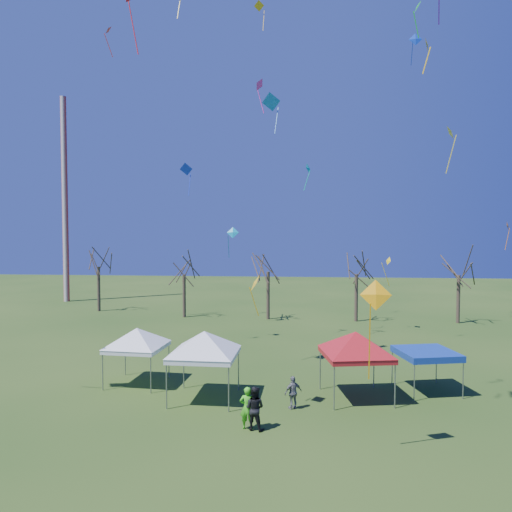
{
  "coord_description": "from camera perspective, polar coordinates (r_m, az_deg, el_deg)",
  "views": [
    {
      "loc": [
        0.6,
        -19.62,
        8.16
      ],
      "look_at": [
        -1.53,
        3.0,
        7.12
      ],
      "focal_mm": 32.0,
      "sensor_mm": 36.0,
      "label": 1
    }
  ],
  "objects": [
    {
      "name": "tent_white_mid",
      "position": [
        23.04,
        -6.48,
        -9.88
      ],
      "size": [
        4.48,
        4.48,
        3.95
      ],
      "rotation": [
        0.0,
        0.0,
        -0.02
      ],
      "color": "gray",
      "rests_on": "ground"
    },
    {
      "name": "radio_mast",
      "position": [
        60.93,
        -22.78,
        6.49
      ],
      "size": [
        0.7,
        0.7,
        25.0
      ],
      "primitive_type": "cylinder",
      "color": "silver",
      "rests_on": "ground"
    },
    {
      "name": "kite_6",
      "position": [
        44.05,
        19.31,
        24.19
      ],
      "size": [
        1.12,
        0.6,
        2.62
      ],
      "rotation": [
        0.0,
        0.0,
        6.27
      ],
      "color": "#123BC1",
      "rests_on": "ground"
    },
    {
      "name": "tree_0",
      "position": [
        51.7,
        -19.13,
        0.6
      ],
      "size": [
        3.83,
        3.83,
        8.44
      ],
      "color": "#3D2D21",
      "rests_on": "ground"
    },
    {
      "name": "person_green",
      "position": [
        20.22,
        -1.09,
        -18.44
      ],
      "size": [
        0.66,
        0.43,
        1.8
      ],
      "primitive_type": "imported",
      "rotation": [
        0.0,
        0.0,
        3.13
      ],
      "color": "#47D021",
      "rests_on": "ground"
    },
    {
      "name": "tree_4",
      "position": [
        46.1,
        24.05,
        -0.23
      ],
      "size": [
        3.58,
        3.58,
        7.89
      ],
      "color": "#3D2D21",
      "rests_on": "ground"
    },
    {
      "name": "ground",
      "position": [
        21.26,
        3.57,
        -19.97
      ],
      "size": [
        140.0,
        140.0,
        0.0
      ],
      "primitive_type": "plane",
      "color": "#264516",
      "rests_on": "ground"
    },
    {
      "name": "kite_1",
      "position": [
        20.77,
        -0.2,
        -3.46
      ],
      "size": [
        0.64,
        0.94,
        1.95
      ],
      "rotation": [
        0.0,
        0.0,
        4.91
      ],
      "color": "gold",
      "rests_on": "ground"
    },
    {
      "name": "kite_24",
      "position": [
        29.75,
        0.4,
        20.55
      ],
      "size": [
        0.72,
        0.91,
        2.09
      ],
      "rotation": [
        0.0,
        0.0,
        4.34
      ],
      "color": "#E933B8",
      "rests_on": "ground"
    },
    {
      "name": "kite_22",
      "position": [
        40.32,
        16.16,
        -0.74
      ],
      "size": [
        0.78,
        0.92,
        2.59
      ],
      "rotation": [
        0.0,
        0.0,
        5.07
      ],
      "color": "yellow",
      "rests_on": "ground"
    },
    {
      "name": "tree_3",
      "position": [
        44.05,
        12.47,
        -0.17
      ],
      "size": [
        3.59,
        3.59,
        7.91
      ],
      "color": "#3D2D21",
      "rests_on": "ground"
    },
    {
      "name": "kite_19",
      "position": [
        37.15,
        6.56,
        10.77
      ],
      "size": [
        0.68,
        0.85,
        2.2
      ],
      "rotation": [
        0.0,
        0.0,
        1.13
      ],
      "color": "#0DCBB9",
      "rests_on": "ground"
    },
    {
      "name": "tent_white_west",
      "position": [
        26.12,
        -14.67,
        -9.15
      ],
      "size": [
        4.03,
        4.03,
        3.56
      ],
      "rotation": [
        0.0,
        0.0,
        -0.07
      ],
      "color": "gray",
      "rests_on": "ground"
    },
    {
      "name": "kite_21",
      "position": [
        35.25,
        -17.99,
        25.16
      ],
      "size": [
        0.7,
        0.78,
        1.96
      ],
      "rotation": [
        0.0,
        0.0,
        5.09
      ],
      "color": "red",
      "rests_on": "ground"
    },
    {
      "name": "kite_25",
      "position": [
        20.33,
        20.62,
        23.37
      ],
      "size": [
        0.4,
        0.66,
        1.45
      ],
      "rotation": [
        0.0,
        0.0,
        1.19
      ],
      "color": "yellow",
      "rests_on": "ground"
    },
    {
      "name": "tree_1",
      "position": [
        45.77,
        -9.0,
        -0.39
      ],
      "size": [
        3.42,
        3.42,
        7.54
      ],
      "color": "#3D2D21",
      "rests_on": "ground"
    },
    {
      "name": "kite_12",
      "position": [
        47.09,
        28.96,
        3.24
      ],
      "size": [
        0.66,
        0.83,
        2.62
      ],
      "rotation": [
        0.0,
        0.0,
        1.0
      ],
      "color": "orange",
      "rests_on": "ground"
    },
    {
      "name": "tree_2",
      "position": [
        44.14,
        1.53,
        0.17
      ],
      "size": [
        3.71,
        3.71,
        8.18
      ],
      "color": "#3D2D21",
      "rests_on": "ground"
    },
    {
      "name": "kite_26",
      "position": [
        45.18,
        0.42,
        28.72
      ],
      "size": [
        0.94,
        0.84,
        2.76
      ],
      "rotation": [
        0.0,
        0.0,
        3.07
      ],
      "color": "yellow",
      "rests_on": "ground"
    },
    {
      "name": "person_grey",
      "position": [
        22.41,
        4.67,
        -16.64
      ],
      "size": [
        0.97,
        0.81,
        1.55
      ],
      "primitive_type": "imported",
      "rotation": [
        0.0,
        0.0,
        3.71
      ],
      "color": "slate",
      "rests_on": "ground"
    },
    {
      "name": "kite_5",
      "position": [
        17.16,
        14.73,
        -4.93
      ],
      "size": [
        1.17,
        0.52,
        3.74
      ],
      "rotation": [
        0.0,
        0.0,
        6.2
      ],
      "color": "#FCA70D",
      "rests_on": "ground"
    },
    {
      "name": "tent_red",
      "position": [
        23.56,
        12.37,
        -9.76
      ],
      "size": [
        4.34,
        4.34,
        3.89
      ],
      "rotation": [
        0.0,
        0.0,
        0.18
      ],
      "color": "gray",
      "rests_on": "ground"
    },
    {
      "name": "tent_blue",
      "position": [
        25.85,
        20.52,
        -11.37
      ],
      "size": [
        3.29,
        3.29,
        2.16
      ],
      "rotation": [
        0.0,
        0.0,
        0.22
      ],
      "color": "gray",
      "rests_on": "ground"
    },
    {
      "name": "kite_17",
      "position": [
        29.53,
        23.17,
        13.94
      ],
      "size": [
        0.65,
        1.0,
        2.85
      ],
      "rotation": [
        0.0,
        0.0,
        1.39
      ],
      "color": "yellow",
      "rests_on": "ground"
    },
    {
      "name": "kite_2",
      "position": [
        44.74,
        -8.71,
        10.67
      ],
      "size": [
        1.35,
        0.82,
        3.18
      ],
      "rotation": [
        0.0,
        0.0,
        3.04
      ],
      "color": "#1634EA",
      "rests_on": "ground"
    },
    {
      "name": "kite_18",
      "position": [
        29.33,
        19.5,
        27.23
      ],
      "size": [
        0.47,
        0.79,
        1.97
      ],
      "rotation": [
        0.0,
        0.0,
        4.78
      ],
      "color": "green",
      "rests_on": "ground"
    },
    {
      "name": "kite_11",
      "position": [
        34.94,
        1.94,
        18.7
      ],
      "size": [
        1.58,
        1.18,
        3.06
      ],
      "rotation": [
        0.0,
        0.0,
        2.87
      ],
      "color": "blue",
      "rests_on": "ground"
    },
    {
      "name": "person_dark",
      "position": [
        20.15,
        -0.2,
        -18.47
      ],
      "size": [
        1.04,
        0.9,
        1.83
      ],
      "primitive_type": "imported",
      "rotation": [
        0.0,
        0.0,
        2.88
      ],
      "color": "black",
      "rests_on": "ground"
    },
    {
      "name": "kite_13",
      "position": [
        41.31,
        -2.94,
        2.91
      ],
      "size": [
        1.12,
        0.81,
        2.84
      ],
      "rotation": [
        0.0,
        0.0,
        0.04
      ],
      "color": "#0C94BD",
      "rests_on": "ground"
    }
  ]
}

